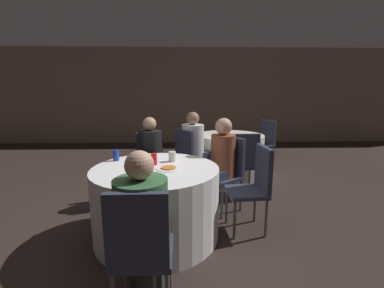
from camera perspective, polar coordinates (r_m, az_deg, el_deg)
ground_plane at (r=3.05m, az=-5.47°, el=-18.31°), size 16.00×16.00×0.00m
wall_back at (r=7.80m, az=-3.18°, el=10.53°), size 16.00×0.06×2.80m
table_near at (r=2.80m, az=-7.90°, el=-12.64°), size 1.31×1.31×0.75m
table_far at (r=4.81m, az=8.33°, el=-2.39°), size 1.23×1.23×0.75m
chair_near_northeast at (r=3.36m, az=7.99°, el=-5.09°), size 0.56×0.56×0.95m
chair_near_east at (r=2.89m, az=13.90°, el=-8.06°), size 0.44×0.43×0.95m
chair_near_south at (r=1.77m, az=-11.45°, el=-21.15°), size 0.41×0.41×0.95m
chair_near_north at (r=3.75m, az=-9.25°, el=-3.41°), size 0.47×0.47×0.95m
chair_far_south at (r=3.79m, az=11.49°, el=-3.32°), size 0.41×0.42×0.95m
chair_far_northeast at (r=5.54m, az=15.88°, el=1.09°), size 0.56×0.56×0.95m
chair_far_southwest at (r=4.03m, az=-0.83°, el=-2.20°), size 0.56×0.56×0.95m
person_white_shirt at (r=4.12m, az=0.81°, el=-1.05°), size 0.49×0.48×1.22m
person_green_jacket at (r=1.89m, az=-10.70°, el=-17.74°), size 0.35×0.52×1.15m
person_black_shirt at (r=3.57m, az=-9.12°, el=-3.66°), size 0.35×0.49×1.18m
person_floral_shirt at (r=3.23m, az=5.90°, el=-5.01°), size 0.45×0.43×1.20m
pizza_plate_near at (r=2.61m, az=-5.24°, el=-5.36°), size 0.25×0.25×0.02m
soda_can_red at (r=2.76m, az=-8.44°, el=-3.34°), size 0.07×0.07×0.12m
soda_can_blue at (r=3.01m, az=-16.53°, el=-2.43°), size 0.07×0.07×0.12m
cup_near at (r=2.87m, az=-4.41°, el=-2.80°), size 0.08×0.08×0.11m
bottle_far at (r=4.48m, az=7.82°, el=3.08°), size 0.09×0.09×0.24m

